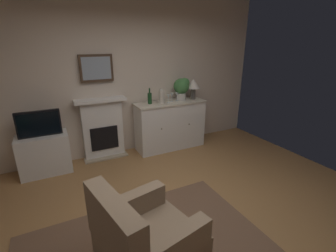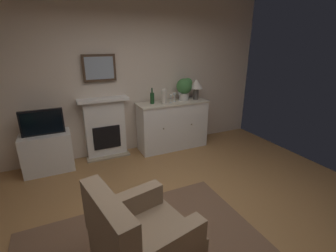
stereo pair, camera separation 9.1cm
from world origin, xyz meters
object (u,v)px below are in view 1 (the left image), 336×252
fireplace_unit (103,128)px  sideboard_cabinet (170,125)px  wine_bottle (150,98)px  framed_picture (96,68)px  table_lamp (193,85)px  tv_cabinet (45,154)px  tv_set (39,124)px  wine_glass_left (168,96)px  wine_glass_center (172,95)px  vase_decorative (162,96)px  wine_glass_right (177,95)px  armchair (144,240)px  potted_plant_small (182,87)px

fireplace_unit → sideboard_cabinet: size_ratio=0.80×
wine_bottle → framed_picture: bearing=168.0°
fireplace_unit → table_lamp: bearing=-5.7°
fireplace_unit → table_lamp: size_ratio=2.75×
sideboard_cabinet → tv_cabinet: size_ratio=1.83×
framed_picture → fireplace_unit: bearing=-90.0°
wine_bottle → tv_set: size_ratio=0.47×
wine_glass_left → sideboard_cabinet: bearing=39.6°
wine_bottle → wine_glass_center: wine_bottle is taller
fireplace_unit → sideboard_cabinet: bearing=-7.9°
fireplace_unit → wine_glass_center: 1.42m
framed_picture → table_lamp: size_ratio=1.37×
vase_decorative → tv_set: 2.06m
wine_glass_center → tv_cabinet: wine_glass_center is taller
tv_cabinet → tv_set: (0.00, -0.02, 0.52)m
wine_glass_right → tv_cabinet: size_ratio=0.22×
fireplace_unit → armchair: (-0.21, -2.58, -0.17)m
wine_glass_right → armchair: wine_glass_right is taller
framed_picture → vase_decorative: size_ratio=1.96×
tv_set → armchair: 2.55m
wine_glass_left → wine_glass_right: bearing=17.8°
sideboard_cabinet → tv_set: bearing=-179.8°
vase_decorative → framed_picture: bearing=165.7°
fireplace_unit → tv_set: bearing=-169.2°
fireplace_unit → sideboard_cabinet: fireplace_unit is taller
fireplace_unit → potted_plant_small: potted_plant_small is taller
wine_glass_center → wine_glass_right: (0.11, 0.00, 0.00)m
tv_cabinet → tv_set: bearing=-90.0°
potted_plant_small → wine_glass_right: bearing=-166.3°
wine_glass_left → potted_plant_small: potted_plant_small is taller
wine_bottle → tv_cabinet: wine_bottle is taller
table_lamp → tv_cabinet: bearing=179.7°
wine_glass_left → tv_cabinet: (-2.18, 0.07, -0.74)m
wine_bottle → table_lamp: bearing=-2.4°
framed_picture → wine_glass_center: framed_picture is taller
wine_glass_right → wine_glass_center: bearing=-178.7°
tv_set → wine_glass_left: bearing=-1.2°
wine_glass_right → tv_cabinet: bearing=-180.0°
tv_set → wine_bottle: bearing=1.4°
fireplace_unit → table_lamp: table_lamp is taller
wine_glass_right → tv_cabinet: wine_glass_right is taller
sideboard_cabinet → wine_glass_right: (0.15, 0.02, 0.59)m
potted_plant_small → framed_picture: bearing=173.5°
framed_picture → wine_bottle: (0.87, -0.18, -0.56)m
fireplace_unit → tv_cabinet: 1.01m
wine_glass_left → wine_bottle: bearing=164.4°
fireplace_unit → potted_plant_small: (1.55, -0.13, 0.65)m
tv_cabinet → tv_set: 0.52m
wine_glass_left → wine_glass_center: size_ratio=1.00×
vase_decorative → wine_glass_left: bearing=-2.4°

